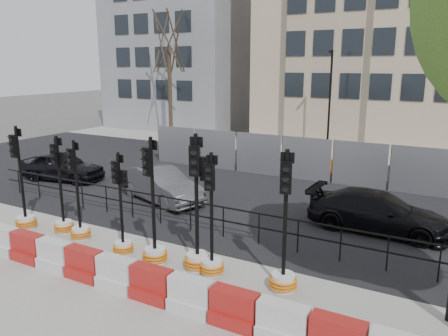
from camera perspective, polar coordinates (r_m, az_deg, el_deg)
The scene contains 22 objects.
ground at distance 13.35m, azimuth -7.21°, elevation -9.75°, with size 120.00×120.00×0.00m, color #51514C.
sidewalk_near at distance 11.31m, azimuth -16.46°, elevation -14.64°, with size 40.00×6.00×0.02m, color gray.
road at distance 19.11m, azimuth 5.19°, elevation -2.48°, with size 40.00×14.00×0.03m, color black.
sidewalk_far at distance 27.38m, azimuth 12.83°, elevation 2.08°, with size 40.00×4.00×0.02m, color gray.
building_grey at distance 38.37m, azimuth -5.12°, elevation 15.99°, with size 11.00×9.06×14.00m.
building_cream at distance 32.51m, azimuth 20.44°, elevation 19.27°, with size 15.00×10.06×18.00m.
kerb_railing at distance 14.02m, azimuth -4.41°, elevation -5.52°, with size 18.00×0.04×1.00m.
heras_fencing at distance 21.56m, azimuth 6.96°, elevation 1.22°, with size 14.33×1.72×2.00m.
lamp_post_far at distance 25.84m, azimuth 13.63°, elevation 8.58°, with size 0.12×0.56×6.00m.
tree_bare_far at distance 31.32m, azimuth -7.25°, elevation 15.91°, with size 2.00×2.00×9.00m.
barrier_row at distance 11.28m, azimuth -15.85°, elevation -12.66°, with size 14.65×0.50×0.80m.
traffic_signal_a at distance 15.55m, azimuth -24.66°, elevation -4.80°, with size 0.66×0.66×3.36m.
traffic_signal_b at distance 14.70m, azimuth -20.33°, elevation -5.21°, with size 0.62×0.62×3.12m.
traffic_signal_c at distance 14.05m, azimuth -18.39°, elevation -6.38°, with size 0.61×0.61×3.08m.
traffic_signal_d at distance 12.63m, azimuth -13.15°, elevation -7.97°, with size 0.58×0.58×2.93m.
traffic_signal_e at distance 11.92m, azimuth -9.13°, elevation -9.03°, with size 0.68×0.68×3.44m.
traffic_signal_f at distance 11.38m, azimuth -3.49°, elevation -9.21°, with size 0.71×0.71×3.58m.
traffic_signal_g at distance 11.18m, azimuth -1.63°, elevation -10.72°, with size 0.63×0.63×3.17m.
traffic_signal_h at distance 10.52m, azimuth 7.78°, elevation -12.18°, with size 0.67×0.67×3.41m.
car_a at distance 21.34m, azimuth -20.34°, elevation 0.20°, with size 4.09×2.23×1.32m, color black.
car_b at distance 17.16m, azimuth -8.24°, elevation -2.17°, with size 4.25×2.62×1.32m, color #48484D.
car_c at distance 14.79m, azimuth 19.46°, elevation -5.45°, with size 4.46×1.92×1.28m, color black.
Camera 1 is at (7.33, -9.86, 5.22)m, focal length 35.00 mm.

